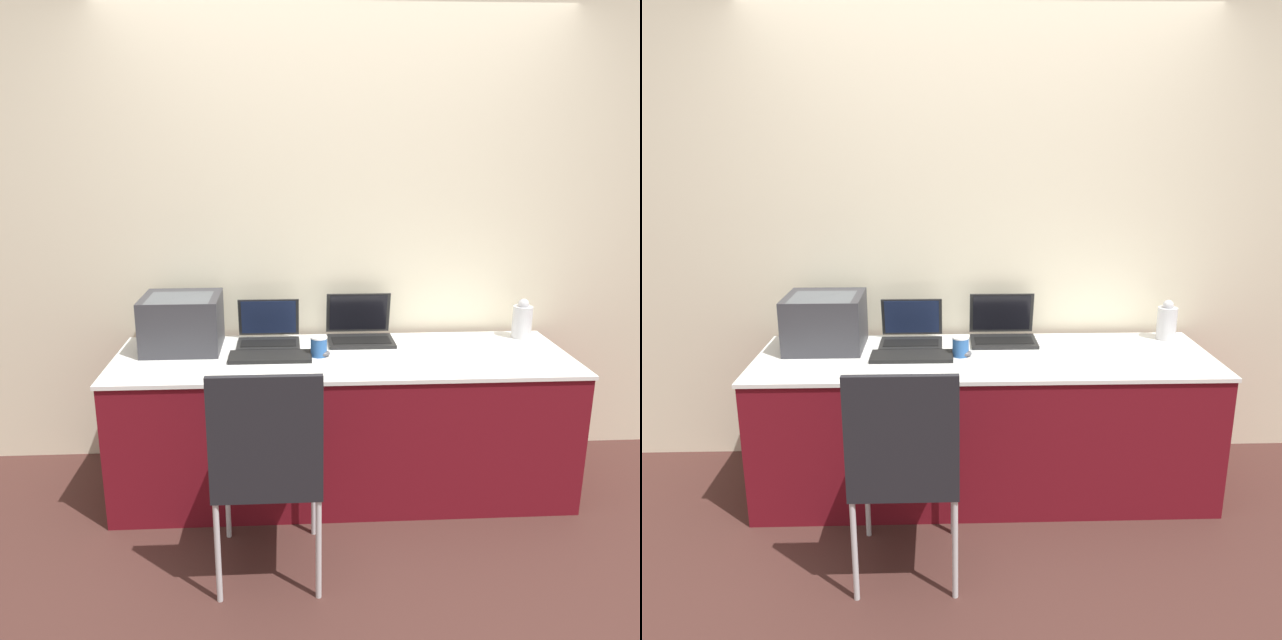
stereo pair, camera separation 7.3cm
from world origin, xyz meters
TOP-DOWN VIEW (x-y plane):
  - ground_plane at (0.00, 0.00)m, footprint 14.00×14.00m
  - wall_back at (0.00, 0.82)m, footprint 8.00×0.05m
  - table at (0.00, 0.37)m, footprint 2.34×0.75m
  - printer at (-0.84, 0.52)m, footprint 0.40×0.37m
  - laptop_left at (-0.39, 0.59)m, footprint 0.34×0.27m
  - laptop_right at (0.12, 0.62)m, footprint 0.36×0.29m
  - external_keyboard at (-0.37, 0.33)m, footprint 0.42×0.17m
  - coffee_cup at (-0.12, 0.36)m, footprint 0.09×0.09m
  - mouse at (-0.10, 0.35)m, footprint 0.07×0.06m
  - metal_pitcher at (1.03, 0.62)m, footprint 0.11×0.11m
  - chair at (-0.37, -0.38)m, footprint 0.44×0.47m

SIDE VIEW (x-z plane):
  - ground_plane at x=0.00m, z-range 0.00..0.00m
  - table at x=0.00m, z-range 0.00..0.75m
  - chair at x=-0.37m, z-range 0.07..1.05m
  - external_keyboard at x=-0.37m, z-range 0.75..0.77m
  - mouse at x=-0.10m, z-range 0.75..0.78m
  - laptop_left at x=-0.39m, z-range 0.68..0.91m
  - coffee_cup at x=-0.12m, z-range 0.75..0.85m
  - laptop_right at x=0.12m, z-range 0.68..0.92m
  - metal_pitcher at x=1.03m, z-range 0.73..0.96m
  - printer at x=-0.84m, z-range 0.76..1.04m
  - wall_back at x=0.00m, z-range 0.00..2.60m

